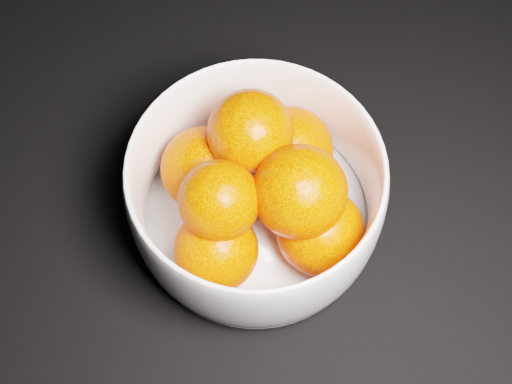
# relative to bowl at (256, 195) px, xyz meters

# --- Properties ---
(ground) EXTENTS (3.00, 3.00, 0.00)m
(ground) POSITION_rel_bowl_xyz_m (0.21, 0.25, -0.05)
(ground) COLOR black
(ground) RESTS_ON ground
(bowl) EXTENTS (0.21, 0.21, 0.10)m
(bowl) POSITION_rel_bowl_xyz_m (0.00, 0.00, 0.00)
(bowl) COLOR white
(bowl) RESTS_ON ground
(orange_pile) EXTENTS (0.17, 0.17, 0.11)m
(orange_pile) POSITION_rel_bowl_xyz_m (0.00, 0.00, 0.01)
(orange_pile) COLOR #FF4804
(orange_pile) RESTS_ON bowl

